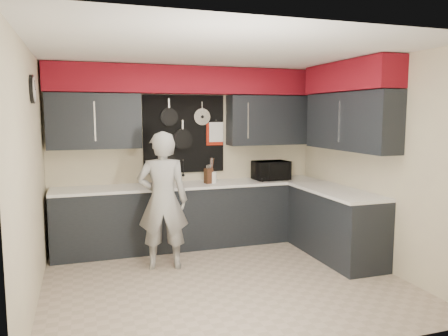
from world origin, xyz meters
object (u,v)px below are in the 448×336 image
object	(u,v)px
utensil_crock	(212,177)
person	(163,201)
microwave	(271,170)
knife_block	(209,176)
coffee_maker	(160,173)

from	to	relation	value
utensil_crock	person	bearing A→B (deg)	-138.65
microwave	knife_block	size ratio (longest dim) A/B	2.37
microwave	person	world-z (taller)	person
microwave	utensil_crock	distance (m)	0.94
utensil_crock	coffee_maker	xyz separation A→B (m)	(-0.76, 0.00, 0.10)
utensil_crock	person	xyz separation A→B (m)	(-0.87, -0.77, -0.15)
utensil_crock	coffee_maker	distance (m)	0.77
microwave	utensil_crock	bearing A→B (deg)	178.02
coffee_maker	person	xyz separation A→B (m)	(-0.11, -0.77, -0.25)
microwave	coffee_maker	size ratio (longest dim) A/B	1.46
utensil_crock	coffee_maker	size ratio (longest dim) A/B	0.47
utensil_crock	person	distance (m)	1.17
microwave	person	xyz separation A→B (m)	(-1.81, -0.78, -0.21)
knife_block	person	xyz separation A→B (m)	(-0.81, -0.75, -0.17)
microwave	utensil_crock	size ratio (longest dim) A/B	3.11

